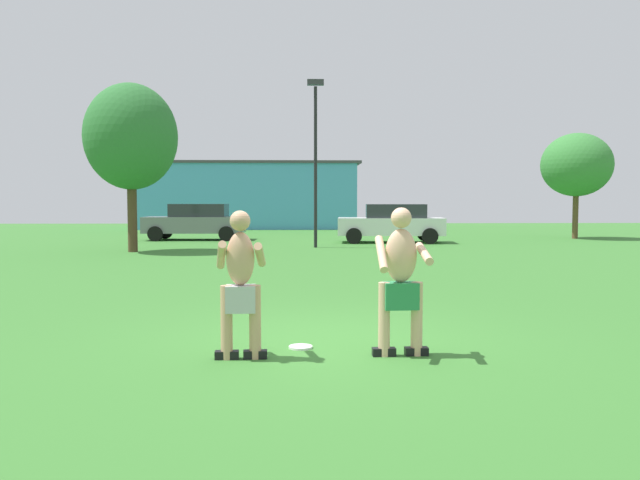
{
  "coord_description": "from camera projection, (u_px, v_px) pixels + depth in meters",
  "views": [
    {
      "loc": [
        -0.33,
        -7.72,
        1.74
      ],
      "look_at": [
        -0.08,
        -0.33,
        1.27
      ],
      "focal_mm": 35.49,
      "sensor_mm": 36.0,
      "label": 1
    }
  ],
  "objects": [
    {
      "name": "player_in_green",
      "position": [
        401.0,
        278.0,
        7.01
      ],
      "size": [
        0.63,
        0.57,
        1.66
      ],
      "color": "black",
      "rests_on": "ground_plane"
    },
    {
      "name": "tree_left_field",
      "position": [
        131.0,
        137.0,
        21.08
      ],
      "size": [
        3.08,
        3.08,
        5.63
      ],
      "color": "#4C3823",
      "rests_on": "ground_plane"
    },
    {
      "name": "ground_plane",
      "position": [
        326.0,
        341.0,
        7.82
      ],
      "size": [
        80.0,
        80.0,
        0.0
      ],
      "primitive_type": "plane",
      "color": "#38752D"
    },
    {
      "name": "car_gray_mid_lot",
      "position": [
        196.0,
        221.0,
        27.69
      ],
      "size": [
        4.34,
        2.11,
        1.58
      ],
      "color": "slate",
      "rests_on": "ground_plane"
    },
    {
      "name": "player_near",
      "position": [
        241.0,
        282.0,
        6.88
      ],
      "size": [
        0.59,
        0.56,
        1.63
      ],
      "color": "black",
      "rests_on": "ground_plane"
    },
    {
      "name": "frisbee",
      "position": [
        301.0,
        347.0,
        7.43
      ],
      "size": [
        0.28,
        0.28,
        0.03
      ],
      "primitive_type": "cylinder",
      "color": "white",
      "rests_on": "ground_plane"
    },
    {
      "name": "lamp_post",
      "position": [
        316.0,
        146.0,
        23.05
      ],
      "size": [
        0.6,
        0.24,
        6.11
      ],
      "color": "black",
      "rests_on": "ground_plane"
    },
    {
      "name": "car_white_near_post",
      "position": [
        392.0,
        223.0,
        25.94
      ],
      "size": [
        4.43,
        2.31,
        1.58
      ],
      "color": "white",
      "rests_on": "ground_plane"
    },
    {
      "name": "outbuilding_behind_lot",
      "position": [
        249.0,
        195.0,
        39.46
      ],
      "size": [
        13.64,
        5.05,
        4.08
      ],
      "color": "#4C9ED1",
      "rests_on": "ground_plane"
    },
    {
      "name": "tree_right_field",
      "position": [
        577.0,
        165.0,
        28.47
      ],
      "size": [
        3.13,
        3.13,
        4.76
      ],
      "color": "brown",
      "rests_on": "ground_plane"
    }
  ]
}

